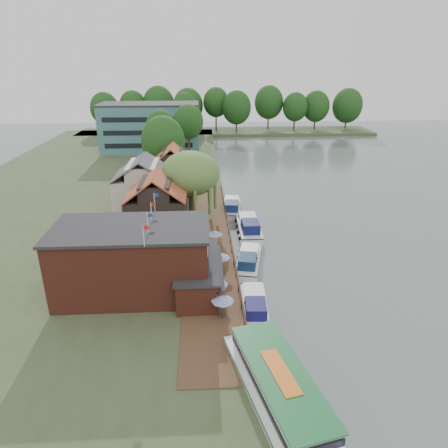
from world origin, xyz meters
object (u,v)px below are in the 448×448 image
object	(u,v)px
pub	(153,259)
umbrella_5	(215,239)
umbrella_0	(223,307)
swan	(281,363)
cruiser_1	(249,258)
cruiser_2	(249,225)
umbrella_1	(217,290)
umbrella_2	(209,280)
cruiser_3	(232,205)
cottage_a	(157,205)
willow	(191,186)
hotel_block	(151,127)
tour_boat	(284,398)
cottage_b	(144,184)
cottage_c	(173,169)
cruiser_0	(254,303)
umbrella_4	(210,255)
umbrella_3	(220,263)

from	to	relation	value
pub	umbrella_5	bearing A→B (deg)	55.69
umbrella_0	swan	size ratio (longest dim) A/B	5.40
cruiser_1	cruiser_2	bearing A→B (deg)	94.96
umbrella_0	umbrella_1	world-z (taller)	same
umbrella_2	cruiser_3	distance (m)	26.42
cottage_a	umbrella_0	world-z (taller)	cottage_a
willow	pub	bearing A→B (deg)	-99.93
hotel_block	cruiser_2	bearing A→B (deg)	-69.96
cruiser_3	swan	bearing A→B (deg)	-82.37
cruiser_2	cruiser_1	bearing A→B (deg)	-96.81
cottage_a	tour_boat	size ratio (longest dim) A/B	0.55
pub	willow	size ratio (longest dim) A/B	1.92
hotel_block	tour_boat	world-z (taller)	hotel_block
cottage_b	tour_boat	bearing A→B (deg)	-70.45
cottage_c	cottage_b	bearing A→B (deg)	-113.96
cruiser_0	cruiser_3	world-z (taller)	cruiser_3
cruiser_1	swan	world-z (taller)	cruiser_1
cottage_a	cruiser_1	distance (m)	15.02
umbrella_2	cruiser_2	world-z (taller)	umbrella_2
umbrella_4	tour_boat	world-z (taller)	umbrella_4
tour_boat	cottage_a	bearing A→B (deg)	97.43
umbrella_0	umbrella_5	world-z (taller)	same
cottage_c	willow	xyz separation A→B (m)	(3.50, -14.00, 0.96)
umbrella_3	umbrella_4	xyz separation A→B (m)	(-1.07, 1.94, 0.00)
umbrella_2	umbrella_4	size ratio (longest dim) A/B	1.00
umbrella_1	umbrella_0	bearing A→B (deg)	-81.40
cottage_a	cruiser_2	world-z (taller)	cottage_a
cottage_b	umbrella_2	distance (m)	27.47
swan	umbrella_1	bearing A→B (deg)	120.94
cruiser_0	tour_boat	world-z (taller)	tour_boat
cruiser_2	cruiser_3	bearing A→B (deg)	101.33
cottage_b	cruiser_2	bearing A→B (deg)	-27.83
cottage_a	cruiser_3	size ratio (longest dim) A/B	0.89
pub	cruiser_3	size ratio (longest dim) A/B	2.07
umbrella_3	swan	bearing A→B (deg)	-72.68
cottage_c	cruiser_1	distance (m)	29.84
hotel_block	cruiser_1	distance (m)	67.48
cottage_c	umbrella_2	xyz separation A→B (m)	(5.72, -34.52, -2.96)
cottage_b	swan	world-z (taller)	cottage_b
umbrella_1	swan	size ratio (longest dim) A/B	5.40
umbrella_0	umbrella_3	size ratio (longest dim) A/B	1.00
umbrella_0	tour_boat	xyz separation A→B (m)	(3.66, -10.38, -0.58)
umbrella_3	tour_boat	distance (m)	19.41
cottage_c	umbrella_2	world-z (taller)	cottage_c
willow	umbrella_1	xyz separation A→B (m)	(2.88, -22.46, -3.93)
pub	cottage_a	size ratio (longest dim) A/B	2.33
cruiser_1	cruiser_3	xyz separation A→B (m)	(-0.57, 19.10, 0.05)
cruiser_0	cruiser_3	size ratio (longest dim) A/B	0.92
cottage_a	cottage_c	distance (m)	19.03
pub	cruiser_0	xyz separation A→B (m)	(10.10, -3.09, -3.59)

